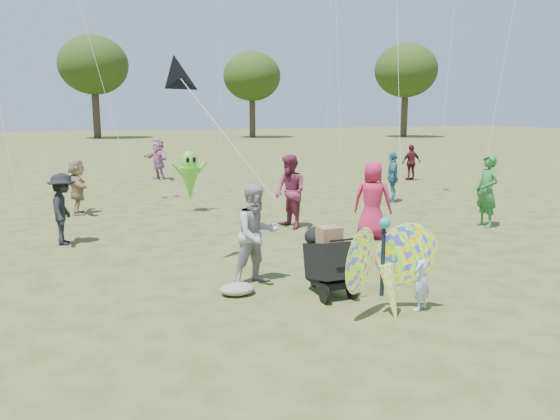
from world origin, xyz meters
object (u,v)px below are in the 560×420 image
object	(u,v)px
crowd_e	(290,192)
butterfly_kite	(386,269)
crowd_a	(373,200)
crowd_b	(63,209)
alien_kite	(190,178)
child_girl	(421,278)
jogging_stroller	(326,256)
crowd_h	(411,162)
adult_man	(257,234)
crowd_d	(77,187)
crowd_c	(392,177)
crowd_j	(158,159)
crowd_f	(487,191)

from	to	relation	value
crowd_e	butterfly_kite	size ratio (longest dim) A/B	1.04
crowd_a	crowd_b	bearing A→B (deg)	22.32
alien_kite	butterfly_kite	bearing A→B (deg)	-87.39
child_girl	jogging_stroller	size ratio (longest dim) A/B	0.87
crowd_h	butterfly_kite	world-z (taller)	crowd_h
adult_man	jogging_stroller	size ratio (longest dim) A/B	1.54
crowd_a	crowd_h	size ratio (longest dim) A/B	1.17
crowd_a	crowd_d	xyz separation A→B (m)	(-5.84, 5.85, -0.10)
crowd_e	crowd_a	bearing A→B (deg)	26.02
crowd_c	crowd_e	world-z (taller)	crowd_e
crowd_j	crowd_h	bearing A→B (deg)	43.38
crowd_e	alien_kite	xyz separation A→B (m)	(-1.66, 3.18, 0.07)
crowd_a	crowd_h	xyz separation A→B (m)	(7.43, 8.34, -0.13)
crowd_c	alien_kite	distance (m)	6.37
crowd_e	butterfly_kite	bearing A→B (deg)	-20.96
crowd_f	alien_kite	distance (m)	7.95
crowd_a	crowd_j	world-z (taller)	same
crowd_f	jogging_stroller	bearing A→B (deg)	-61.82
crowd_a	crowd_e	size ratio (longest dim) A/B	0.96
crowd_j	alien_kite	world-z (taller)	crowd_j
crowd_f	crowd_h	world-z (taller)	crowd_f
crowd_e	jogging_stroller	bearing A→B (deg)	-27.39
crowd_j	crowd_e	bearing A→B (deg)	-16.24
crowd_h	jogging_stroller	distance (m)	15.22
crowd_h	crowd_a	bearing A→B (deg)	51.52
crowd_h	crowd_f	bearing A→B (deg)	67.02
crowd_b	crowd_f	bearing A→B (deg)	-93.35
crowd_f	crowd_e	bearing A→B (deg)	-109.04
crowd_h	crowd_j	distance (m)	10.62
adult_man	crowd_b	distance (m)	5.07
crowd_b	butterfly_kite	world-z (taller)	crowd_b
crowd_f	crowd_a	bearing A→B (deg)	-88.32
crowd_d	butterfly_kite	bearing A→B (deg)	-159.29
adult_man	jogging_stroller	world-z (taller)	adult_man
crowd_b	jogging_stroller	world-z (taller)	crowd_b
crowd_a	alien_kite	world-z (taller)	crowd_a
adult_man	alien_kite	xyz separation A→B (m)	(0.71, 6.95, 0.13)
crowd_c	crowd_e	xyz separation A→B (m)	(-4.65, -2.30, 0.12)
crowd_c	jogging_stroller	size ratio (longest dim) A/B	1.45
crowd_d	butterfly_kite	distance (m)	10.50
child_girl	jogging_stroller	distance (m)	1.50
crowd_a	butterfly_kite	bearing A→B (deg)	100.35
crowd_a	crowd_j	distance (m)	13.12
crowd_c	jogging_stroller	world-z (taller)	crowd_c
crowd_h	alien_kite	xyz separation A→B (m)	(-10.31, -3.41, 0.23)
jogging_stroller	crowd_d	bearing A→B (deg)	110.76
butterfly_kite	crowd_h	bearing A→B (deg)	51.48
crowd_d	adult_man	bearing A→B (deg)	-162.06
adult_man	crowd_h	xyz separation A→B (m)	(11.01, 10.36, -0.09)
alien_kite	crowd_a	bearing A→B (deg)	-59.72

